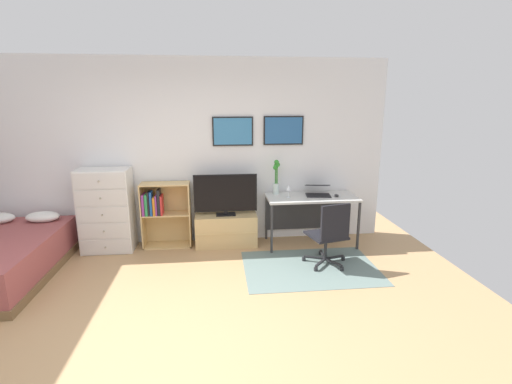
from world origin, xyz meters
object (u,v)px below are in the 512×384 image
object	(u,v)px
computer_mouse	(337,195)
bamboo_vase	(276,176)
bookshelf	(162,211)
television	(226,195)
dresser	(107,210)
laptop	(318,191)
wine_glass	(288,188)
office_chair	(330,233)
tv_stand	(226,230)
desk	(310,203)

from	to	relation	value
computer_mouse	bamboo_vase	distance (m)	0.93
bookshelf	television	size ratio (longest dim) A/B	1.04
dresser	computer_mouse	world-z (taller)	dresser
bookshelf	television	bearing A→B (deg)	-4.73
laptop	wine_glass	xyz separation A→B (m)	(-0.46, -0.11, 0.07)
office_chair	laptop	xyz separation A→B (m)	(0.07, 0.87, 0.34)
bookshelf	tv_stand	world-z (taller)	bookshelf
office_chair	laptop	bearing A→B (deg)	71.66
desk	television	bearing A→B (deg)	179.69
desk	computer_mouse	distance (m)	0.41
tv_stand	dresser	bearing A→B (deg)	-179.49
desk	dresser	bearing A→B (deg)	179.72
computer_mouse	bookshelf	bearing A→B (deg)	175.15
dresser	bookshelf	bearing A→B (deg)	5.27
tv_stand	television	bearing A→B (deg)	-90.00
bookshelf	bamboo_vase	world-z (taller)	bamboo_vase
television	laptop	distance (m)	1.36
tv_stand	desk	world-z (taller)	desk
bookshelf	office_chair	bearing A→B (deg)	-23.18
dresser	tv_stand	bearing A→B (deg)	0.51
dresser	desk	world-z (taller)	dresser
bookshelf	computer_mouse	xyz separation A→B (m)	(2.53, -0.22, 0.21)
office_chair	wine_glass	xyz separation A→B (m)	(-0.40, 0.76, 0.42)
dresser	bookshelf	size ratio (longest dim) A/B	1.24
bookshelf	office_chair	distance (m)	2.42
tv_stand	bamboo_vase	world-z (taller)	bamboo_vase
tv_stand	computer_mouse	bearing A→B (deg)	-5.71
tv_stand	desk	bearing A→B (deg)	-1.34
tv_stand	wine_glass	xyz separation A→B (m)	(0.90, -0.13, 0.64)
bookshelf	wine_glass	size ratio (longest dim) A/B	5.28
bookshelf	bamboo_vase	bearing A→B (deg)	0.95
desk	office_chair	world-z (taller)	office_chair
office_chair	bamboo_vase	size ratio (longest dim) A/B	1.67
bookshelf	wine_glass	distance (m)	1.87
television	desk	size ratio (longest dim) A/B	0.69
bookshelf	computer_mouse	distance (m)	2.55
television	bamboo_vase	size ratio (longest dim) A/B	1.77
laptop	wine_glass	bearing A→B (deg)	-158.71
laptop	bamboo_vase	world-z (taller)	bamboo_vase
bamboo_vase	wine_glass	bearing A→B (deg)	-56.09
desk	wine_glass	xyz separation A→B (m)	(-0.35, -0.11, 0.27)
tv_stand	television	world-z (taller)	television
dresser	tv_stand	size ratio (longest dim) A/B	1.32
dresser	bookshelf	world-z (taller)	dresser
television	office_chair	xyz separation A→B (m)	(1.30, -0.87, -0.32)
dresser	laptop	distance (m)	3.05
bamboo_vase	dresser	bearing A→B (deg)	-177.71
bookshelf	wine_glass	xyz separation A→B (m)	(1.83, -0.19, 0.33)
television	computer_mouse	world-z (taller)	television
television	bookshelf	bearing A→B (deg)	175.27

